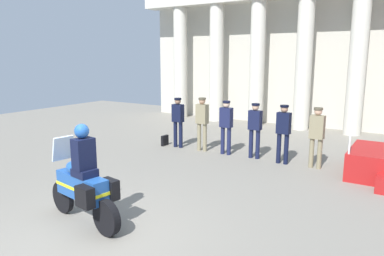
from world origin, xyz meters
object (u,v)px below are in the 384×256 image
(officer_in_row_4, at_px, (283,129))
(briefcase_on_ground, at_px, (165,140))
(officer_in_row_5, at_px, (317,133))
(officer_in_row_2, at_px, (226,123))
(officer_in_row_3, at_px, (255,126))
(officer_in_row_1, at_px, (202,120))
(motorcycle_with_rider, at_px, (84,183))
(officer_in_row_0, at_px, (178,118))

(officer_in_row_4, height_order, briefcase_on_ground, officer_in_row_4)
(officer_in_row_5, bearing_deg, officer_in_row_2, 3.54)
(officer_in_row_5, bearing_deg, officer_in_row_3, 2.10)
(briefcase_on_ground, bearing_deg, officer_in_row_5, 1.10)
(officer_in_row_2, relative_size, briefcase_on_ground, 4.76)
(officer_in_row_2, bearing_deg, briefcase_on_ground, 5.14)
(officer_in_row_3, bearing_deg, officer_in_row_1, 5.51)
(officer_in_row_2, relative_size, officer_in_row_5, 1.00)
(motorcycle_with_rider, bearing_deg, officer_in_row_4, -98.16)
(briefcase_on_ground, bearing_deg, officer_in_row_2, 1.97)
(officer_in_row_3, bearing_deg, briefcase_on_ground, 5.48)
(motorcycle_with_rider, xyz_separation_m, briefcase_on_ground, (-2.40, 5.73, -0.61))
(officer_in_row_3, bearing_deg, officer_in_row_2, 6.32)
(briefcase_on_ground, bearing_deg, officer_in_row_4, 0.44)
(officer_in_row_0, relative_size, briefcase_on_ground, 4.72)
(officer_in_row_1, bearing_deg, officer_in_row_0, 4.30)
(officer_in_row_4, height_order, officer_in_row_5, officer_in_row_4)
(officer_in_row_0, xyz_separation_m, motorcycle_with_rider, (1.86, -5.77, -0.21))
(officer_in_row_4, bearing_deg, officer_in_row_0, 3.04)
(officer_in_row_1, xyz_separation_m, officer_in_row_4, (2.72, -0.03, -0.03))
(officer_in_row_0, xyz_separation_m, officer_in_row_5, (4.58, 0.06, -0.00))
(officer_in_row_4, bearing_deg, motorcycle_with_rider, 75.75)
(officer_in_row_0, distance_m, officer_in_row_1, 0.94)
(officer_in_row_4, bearing_deg, officer_in_row_3, -3.13)
(officer_in_row_1, distance_m, officer_in_row_4, 2.72)
(officer_in_row_3, height_order, officer_in_row_4, officer_in_row_4)
(officer_in_row_2, xyz_separation_m, officer_in_row_5, (2.78, 0.02, -0.01))
(officer_in_row_1, xyz_separation_m, briefcase_on_ground, (-1.48, -0.06, -0.86))
(officer_in_row_5, xyz_separation_m, briefcase_on_ground, (-5.12, -0.10, -0.82))
(officer_in_row_2, bearing_deg, officer_in_row_5, -176.46)
(officer_in_row_2, relative_size, officer_in_row_4, 1.00)
(officer_in_row_0, xyz_separation_m, officer_in_row_4, (3.66, -0.01, 0.01))
(officer_in_row_0, bearing_deg, officer_in_row_2, -175.55)
(officer_in_row_4, height_order, motorcycle_with_rider, motorcycle_with_rider)
(officer_in_row_2, distance_m, officer_in_row_5, 2.78)
(officer_in_row_3, relative_size, officer_in_row_5, 0.99)
(officer_in_row_2, height_order, briefcase_on_ground, officer_in_row_2)
(officer_in_row_4, xyz_separation_m, motorcycle_with_rider, (-1.81, -5.76, -0.22))
(officer_in_row_2, bearing_deg, officer_in_row_0, 4.45)
(officer_in_row_0, distance_m, officer_in_row_2, 1.81)
(officer_in_row_2, relative_size, motorcycle_with_rider, 0.82)
(officer_in_row_0, xyz_separation_m, officer_in_row_3, (2.75, 0.09, -0.00))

